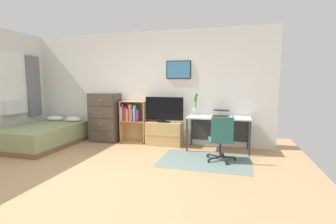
# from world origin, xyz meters

# --- Properties ---
(ground_plane) EXTENTS (7.20, 7.20, 0.00)m
(ground_plane) POSITION_xyz_m (0.00, 0.00, 0.00)
(ground_plane) COLOR tan
(wall_back_with_posters) EXTENTS (6.12, 0.09, 2.70)m
(wall_back_with_posters) POSITION_xyz_m (0.01, 2.43, 1.35)
(wall_back_with_posters) COLOR silver
(wall_back_with_posters) RESTS_ON ground_plane
(area_rug) EXTENTS (1.70, 1.20, 0.01)m
(area_rug) POSITION_xyz_m (1.62, 1.24, 0.00)
(area_rug) COLOR slate
(area_rug) RESTS_ON ground_plane
(bed) EXTENTS (1.27, 1.94, 0.61)m
(bed) POSITION_xyz_m (-2.14, 1.41, 0.24)
(bed) COLOR brown
(bed) RESTS_ON ground_plane
(dresser) EXTENTS (0.73, 0.46, 1.21)m
(dresser) POSITION_xyz_m (-0.99, 2.15, 0.61)
(dresser) COLOR #4C4238
(dresser) RESTS_ON ground_plane
(bookshelf) EXTENTS (0.63, 0.30, 1.03)m
(bookshelf) POSITION_xyz_m (-0.27, 2.21, 0.61)
(bookshelf) COLOR tan
(bookshelf) RESTS_ON ground_plane
(tv_stand) EXTENTS (0.84, 0.41, 0.55)m
(tv_stand) POSITION_xyz_m (0.56, 2.17, 0.27)
(tv_stand) COLOR tan
(tv_stand) RESTS_ON ground_plane
(television) EXTENTS (0.91, 0.16, 0.59)m
(television) POSITION_xyz_m (0.56, 2.15, 0.85)
(television) COLOR black
(television) RESTS_ON tv_stand
(desk) EXTENTS (1.34, 0.63, 0.74)m
(desk) POSITION_xyz_m (1.82, 2.14, 0.61)
(desk) COLOR silver
(desk) RESTS_ON ground_plane
(office_chair) EXTENTS (0.58, 0.57, 0.86)m
(office_chair) POSITION_xyz_m (1.92, 1.25, 0.46)
(office_chair) COLOR #232326
(office_chair) RESTS_ON ground_plane
(laptop) EXTENTS (0.37, 0.39, 0.15)m
(laptop) POSITION_xyz_m (1.86, 2.16, 0.80)
(laptop) COLOR #333338
(laptop) RESTS_ON desk
(computer_mouse) EXTENTS (0.06, 0.10, 0.03)m
(computer_mouse) POSITION_xyz_m (2.08, 2.02, 0.76)
(computer_mouse) COLOR silver
(computer_mouse) RESTS_ON desk
(bamboo_vase) EXTENTS (0.10, 0.09, 0.50)m
(bamboo_vase) POSITION_xyz_m (1.28, 2.24, 0.96)
(bamboo_vase) COLOR silver
(bamboo_vase) RESTS_ON desk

